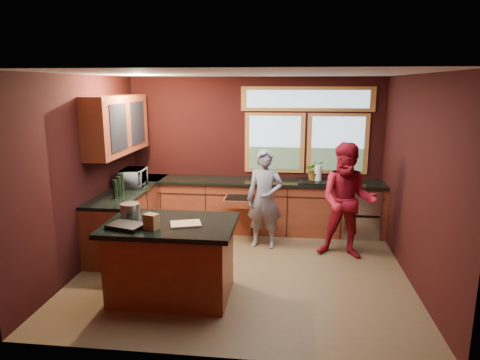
% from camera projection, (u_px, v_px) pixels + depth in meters
% --- Properties ---
extents(floor, '(4.50, 4.50, 0.00)m').
position_uv_depth(floor, '(243.00, 270.00, 6.04)').
color(floor, brown).
rests_on(floor, ground).
extents(room_shell, '(4.52, 4.02, 2.71)m').
position_uv_depth(room_shell, '(203.00, 140.00, 6.03)').
color(room_shell, black).
rests_on(room_shell, ground).
extents(back_counter, '(4.50, 0.64, 0.93)m').
position_uv_depth(back_counter, '(264.00, 206.00, 7.56)').
color(back_counter, '#602A16').
rests_on(back_counter, floor).
extents(left_counter, '(0.64, 2.30, 0.93)m').
position_uv_depth(left_counter, '(130.00, 216.00, 6.98)').
color(left_counter, '#602A16').
rests_on(left_counter, floor).
extents(island, '(1.55, 1.05, 0.95)m').
position_uv_depth(island, '(172.00, 259.00, 5.22)').
color(island, '#602A16').
rests_on(island, floor).
extents(person_grey, '(0.61, 0.44, 1.58)m').
position_uv_depth(person_grey, '(265.00, 199.00, 6.77)').
color(person_grey, slate).
rests_on(person_grey, floor).
extents(person_red, '(0.96, 0.81, 1.74)m').
position_uv_depth(person_red, '(347.00, 201.00, 6.34)').
color(person_red, maroon).
rests_on(person_red, floor).
extents(microwave, '(0.38, 0.53, 0.28)m').
position_uv_depth(microwave, '(133.00, 178.00, 7.01)').
color(microwave, '#999999').
rests_on(microwave, left_counter).
extents(potted_plant, '(0.32, 0.28, 0.36)m').
position_uv_depth(potted_plant, '(315.00, 171.00, 7.38)').
color(potted_plant, '#999999').
rests_on(potted_plant, back_counter).
extents(paper_towel, '(0.12, 0.12, 0.28)m').
position_uv_depth(paper_towel, '(318.00, 174.00, 7.33)').
color(paper_towel, silver).
rests_on(paper_towel, back_counter).
extents(cutting_board, '(0.41, 0.35, 0.02)m').
position_uv_depth(cutting_board, '(186.00, 224.00, 5.05)').
color(cutting_board, tan).
rests_on(cutting_board, island).
extents(stock_pot, '(0.24, 0.24, 0.18)m').
position_uv_depth(stock_pot, '(130.00, 210.00, 5.31)').
color(stock_pot, '#AAABAF').
rests_on(stock_pot, island).
extents(paper_bag, '(0.18, 0.16, 0.18)m').
position_uv_depth(paper_bag, '(151.00, 222.00, 4.87)').
color(paper_bag, brown).
rests_on(paper_bag, island).
extents(black_tray, '(0.46, 0.37, 0.05)m').
position_uv_depth(black_tray, '(126.00, 226.00, 4.92)').
color(black_tray, black).
rests_on(black_tray, island).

